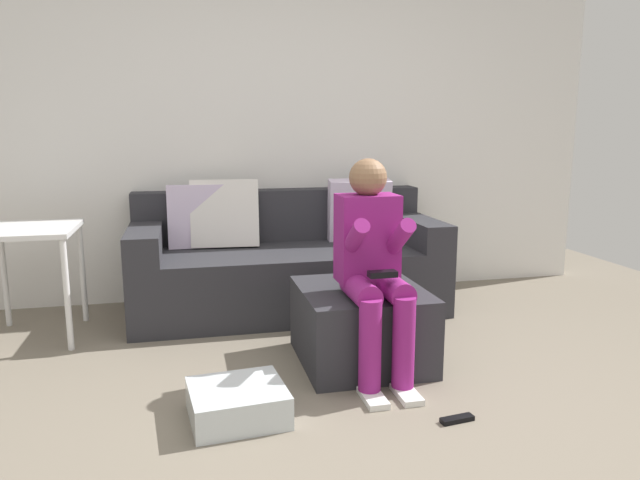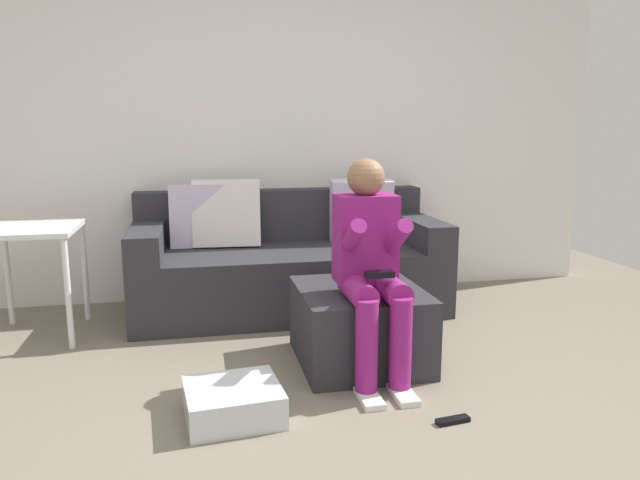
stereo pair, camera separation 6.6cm
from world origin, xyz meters
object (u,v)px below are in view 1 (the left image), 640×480
(ottoman, at_px, (361,325))
(person_seated, at_px, (373,260))
(couch_sectional, at_px, (285,263))
(storage_bin, at_px, (238,403))
(remote_near_ottoman, at_px, (457,419))
(side_table, at_px, (30,244))

(ottoman, xyz_separation_m, person_seated, (-0.00, -0.19, 0.41))
(couch_sectional, relative_size, ottoman, 2.98)
(storage_bin, bearing_deg, person_seated, 23.87)
(person_seated, height_order, remote_near_ottoman, person_seated)
(storage_bin, bearing_deg, ottoman, 35.26)
(couch_sectional, distance_m, remote_near_ottoman, 1.93)
(ottoman, bearing_deg, person_seated, -90.04)
(couch_sectional, xyz_separation_m, remote_near_ottoman, (0.45, -1.85, -0.32))
(ottoman, xyz_separation_m, remote_near_ottoman, (0.21, -0.77, -0.20))
(side_table, bearing_deg, couch_sectional, 9.37)
(couch_sectional, height_order, person_seated, person_seated)
(remote_near_ottoman, bearing_deg, person_seated, 103.02)
(couch_sectional, xyz_separation_m, side_table, (-1.61, -0.27, 0.26))
(couch_sectional, xyz_separation_m, storage_bin, (-0.49, -1.60, -0.26))
(storage_bin, bearing_deg, remote_near_ottoman, -14.86)
(ottoman, distance_m, storage_bin, 0.91)
(storage_bin, relative_size, remote_near_ottoman, 2.68)
(ottoman, distance_m, side_table, 2.06)
(person_seated, relative_size, side_table, 1.63)
(couch_sectional, xyz_separation_m, person_seated, (0.24, -1.28, 0.29))
(couch_sectional, height_order, ottoman, couch_sectional)
(side_table, height_order, remote_near_ottoman, side_table)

